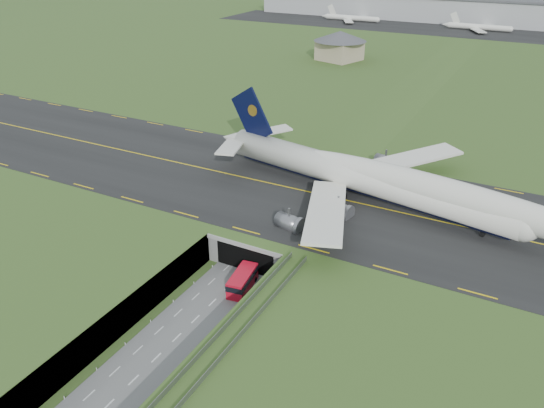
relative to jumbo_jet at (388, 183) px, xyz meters
The scene contains 10 objects.
ground 40.47m from the jumbo_jet, 117.99° to the right, with size 900.00×900.00×0.00m, color #364F1F.
airfield_deck 39.74m from the jumbo_jet, 117.99° to the right, with size 800.00×800.00×6.00m, color gray.
trench_road 46.97m from the jumbo_jet, 113.57° to the right, with size 12.00×75.00×0.20m, color slate.
taxiway 19.01m from the jumbo_jet, behind, with size 800.00×44.00×0.18m, color black.
tunnel_portal 26.57m from the jumbo_jet, 136.02° to the right, with size 17.00×22.30×6.00m.
guideway 54.24m from the jumbo_jet, 97.72° to the right, with size 3.00×53.00×7.05m.
jumbo_jet is the anchor object (origin of this frame).
shuttle_tram 36.40m from the jumbo_jet, 116.66° to the right, with size 4.24×8.44×3.28m.
service_building 142.01m from the jumbo_jet, 115.40° to the left, with size 28.75×28.75×12.57m.
cargo_terminal 265.74m from the jumbo_jet, 93.94° to the left, with size 320.00×67.00×15.60m.
Camera 1 is at (43.18, -62.56, 56.43)m, focal length 35.00 mm.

